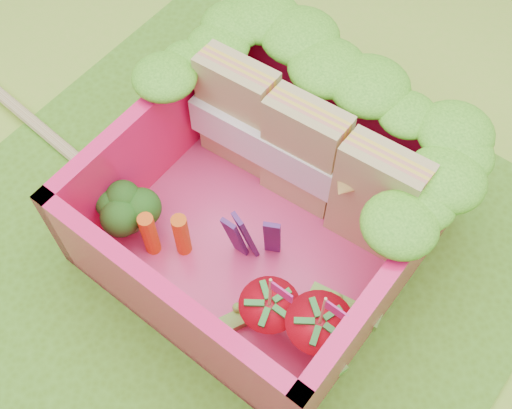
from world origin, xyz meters
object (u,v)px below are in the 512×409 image
Objects in this scene: broccoli at (123,203)px; chopsticks at (80,161)px; bento_box at (265,207)px; strawberry_left at (269,315)px; strawberry_right at (317,334)px; sandwich_stack at (305,156)px.

broccoli reaches higher than chopsticks.
chopsticks is (-0.45, 0.11, -0.21)m from broccoli.
bento_box is at bearing 13.75° from chopsticks.
chopsticks is at bearing 175.05° from strawberry_left.
strawberry_right reaches higher than bento_box.
bento_box is 0.63m from broccoli.
broccoli is at bearing -177.10° from strawberry_right.
chopsticks is (-0.97, -0.24, -0.25)m from bento_box.
bento_box is at bearing -91.10° from sandwich_stack.
strawberry_left is 0.21m from strawberry_right.
strawberry_right is 0.23× the size of chopsticks.
broccoli is 0.68× the size of strawberry_left.
broccoli is 0.65× the size of strawberry_right.
strawberry_right is (0.49, -0.57, -0.16)m from sandwich_stack.
broccoli is 0.15× the size of chopsticks.
broccoli is at bearing -130.02° from sandwich_stack.
sandwich_stack is 0.51× the size of chopsticks.
bento_box reaches higher than chopsticks.
sandwich_stack is at bearing 114.50° from strawberry_left.
strawberry_left is 0.22× the size of chopsticks.
strawberry_left is at bearing -0.09° from broccoli.
broccoli is (-0.53, -0.63, -0.12)m from sandwich_stack.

